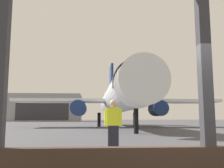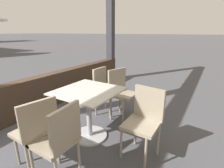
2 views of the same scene
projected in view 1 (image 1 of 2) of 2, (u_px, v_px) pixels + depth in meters
name	position (u px, v px, depth m)	size (l,w,h in m)	color
ground_plane	(104.00, 125.00, 43.81)	(220.00, 220.00, 0.00)	#424247
window_frame	(207.00, 111.00, 4.45)	(7.30, 0.24, 3.76)	#38281E
airplane	(119.00, 98.00, 31.17)	(26.28, 31.03, 10.42)	silver
ground_crew_worker	(113.00, 127.00, 7.79)	(0.52, 0.30, 1.74)	black
distant_hangar	(46.00, 108.00, 86.91)	(23.81, 13.02, 8.99)	gray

